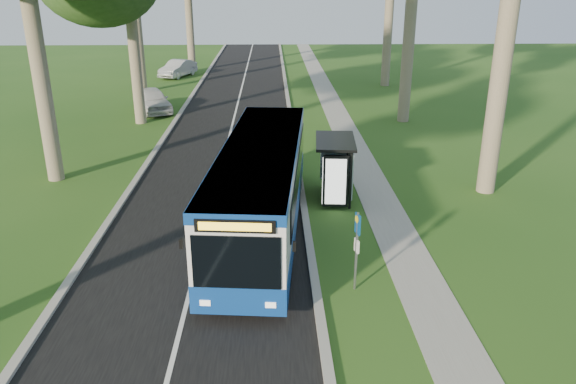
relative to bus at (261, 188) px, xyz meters
name	(u,v)px	position (x,y,z in m)	size (l,w,h in m)	color
ground	(312,264)	(1.55, -2.45, -1.58)	(120.00, 120.00, 0.00)	#275019
road	(223,163)	(-1.95, 7.55, -1.57)	(7.00, 100.00, 0.02)	black
kerb_east	(297,161)	(1.55, 7.55, -1.52)	(0.25, 100.00, 0.12)	#9E9B93
kerb_west	(147,163)	(-5.45, 7.55, -1.52)	(0.25, 100.00, 0.12)	#9E9B93
centre_line	(223,163)	(-1.95, 7.55, -1.56)	(0.12, 100.00, 0.01)	white
footpath	(360,162)	(4.55, 7.55, -1.57)	(1.50, 100.00, 0.02)	gray
bus	(261,188)	(0.00, 0.00, 0.00)	(3.43, 11.67, 3.05)	white
bus_stop_sign	(357,242)	(2.64, -3.95, -0.12)	(0.12, 0.32, 2.31)	gray
bus_shelter	(340,160)	(2.94, 2.69, 0.07)	(1.68, 2.84, 2.35)	black
litter_bin	(344,189)	(3.15, 2.57, -1.06)	(0.58, 0.58, 1.01)	black
car_white	(152,100)	(-7.32, 18.53, -0.81)	(1.82, 4.52, 1.54)	silver
car_silver	(178,69)	(-7.76, 32.26, -0.86)	(1.52, 4.36, 1.44)	#B3B6BC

